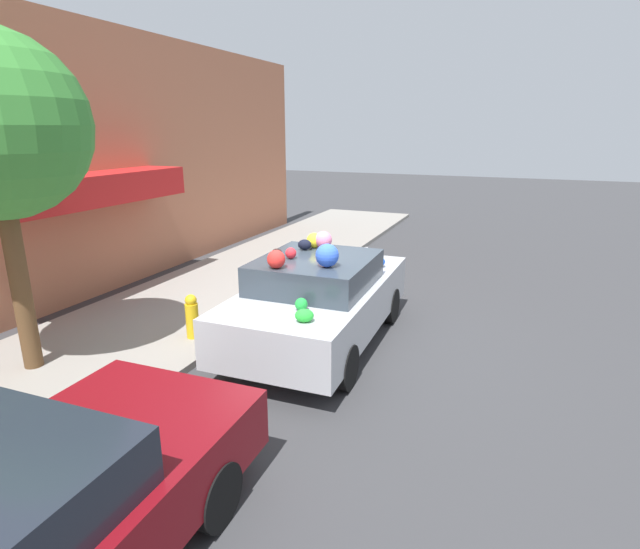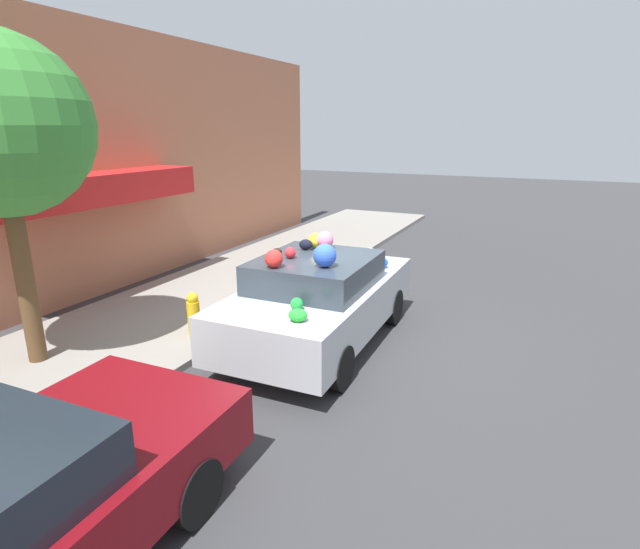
{
  "view_description": "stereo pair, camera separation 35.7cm",
  "coord_description": "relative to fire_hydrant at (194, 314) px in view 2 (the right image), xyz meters",
  "views": [
    {
      "loc": [
        -6.69,
        -2.96,
        3.24
      ],
      "look_at": [
        0.0,
        -0.19,
        1.11
      ],
      "focal_mm": 28.0,
      "sensor_mm": 36.0,
      "label": 1
    },
    {
      "loc": [
        -6.55,
        -3.29,
        3.24
      ],
      "look_at": [
        0.0,
        -0.19,
        1.11
      ],
      "focal_mm": 28.0,
      "sensor_mm": 36.0,
      "label": 2
    }
  ],
  "objects": [
    {
      "name": "building_facade",
      "position": [
        0.8,
        3.29,
        2.12
      ],
      "size": [
        18.0,
        1.2,
        5.2
      ],
      "color": "#B26B4C",
      "rests_on": "ground"
    },
    {
      "name": "ground_plane",
      "position": [
        0.8,
        -1.62,
        -0.45
      ],
      "size": [
        60.0,
        60.0,
        0.0
      ],
      "primitive_type": "plane",
      "color": "#38383A"
    },
    {
      "name": "sidewalk_curb",
      "position": [
        0.8,
        1.08,
        -0.4
      ],
      "size": [
        24.0,
        3.2,
        0.11
      ],
      "color": "gray",
      "rests_on": "ground"
    },
    {
      "name": "fire_hydrant",
      "position": [
        0.0,
        0.0,
        0.0
      ],
      "size": [
        0.2,
        0.2,
        0.7
      ],
      "color": "gold",
      "rests_on": "sidewalk_curb"
    },
    {
      "name": "art_car",
      "position": [
        0.77,
        -1.81,
        0.3
      ],
      "size": [
        4.04,
        1.92,
        1.73
      ],
      "rotation": [
        0.0,
        0.0,
        0.02
      ],
      "color": "#B7BABF",
      "rests_on": "ground"
    }
  ]
}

